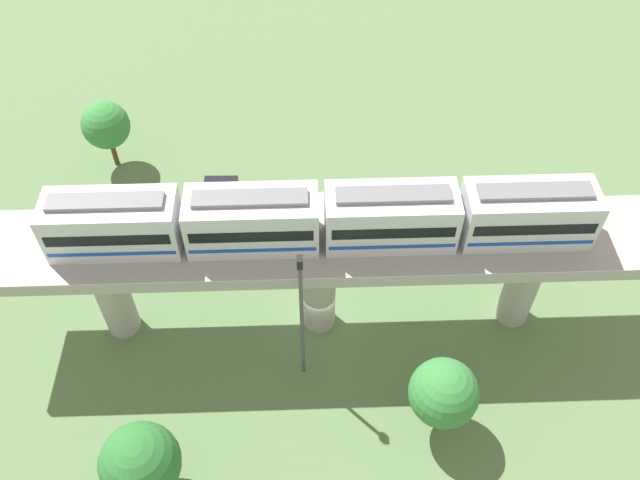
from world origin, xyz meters
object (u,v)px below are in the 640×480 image
(train, at_px, (322,219))
(tree_mid_lot, at_px, (140,463))
(signal_post, at_px, (302,315))
(parked_car_white, at_px, (297,209))
(parked_car_red, at_px, (220,194))
(tree_near_viaduct, at_px, (444,393))
(tree_far_corner, at_px, (106,125))

(train, xyz_separation_m, tree_mid_lot, (9.98, -8.77, -5.60))
(train, bearing_deg, signal_post, -18.37)
(parked_car_white, xyz_separation_m, parked_car_red, (-1.53, -5.31, 0.00))
(tree_near_viaduct, bearing_deg, train, -139.80)
(parked_car_red, distance_m, tree_near_viaduct, 21.32)
(parked_car_red, relative_size, tree_far_corner, 0.80)
(parked_car_red, height_order, tree_near_viaduct, tree_near_viaduct)
(train, xyz_separation_m, parked_car_red, (-10.13, -6.65, -8.28))
(train, height_order, tree_far_corner, train)
(train, bearing_deg, tree_far_corner, -134.52)
(parked_car_white, distance_m, tree_near_viaduct, 17.32)
(parked_car_white, height_order, tree_far_corner, tree_far_corner)
(parked_car_white, bearing_deg, parked_car_red, -117.71)
(train, relative_size, tree_mid_lot, 5.14)
(train, bearing_deg, parked_car_white, -171.15)
(parked_car_white, height_order, tree_near_viaduct, tree_near_viaduct)
(train, height_order, parked_car_red, train)
(tree_mid_lot, bearing_deg, signal_post, 130.74)
(tree_mid_lot, xyz_separation_m, tree_far_corner, (-24.33, -5.81, 0.20))
(train, distance_m, signal_post, 4.98)
(train, distance_m, parked_car_red, 14.68)
(tree_mid_lot, xyz_separation_m, signal_post, (-6.58, 7.64, 2.15))
(tree_near_viaduct, bearing_deg, parked_car_white, -155.16)
(parked_car_red, height_order, tree_far_corner, tree_far_corner)
(parked_car_white, xyz_separation_m, tree_mid_lot, (18.59, -7.43, 2.67))
(signal_post, bearing_deg, parked_car_white, -179.00)
(parked_car_red, bearing_deg, tree_far_corner, -116.48)
(train, distance_m, parked_car_white, 12.01)
(tree_near_viaduct, xyz_separation_m, tree_far_corner, (-21.26, -20.43, 0.14))
(tree_mid_lot, bearing_deg, train, 138.70)
(tree_near_viaduct, bearing_deg, tree_far_corner, -136.14)
(tree_mid_lot, relative_size, signal_post, 0.53)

